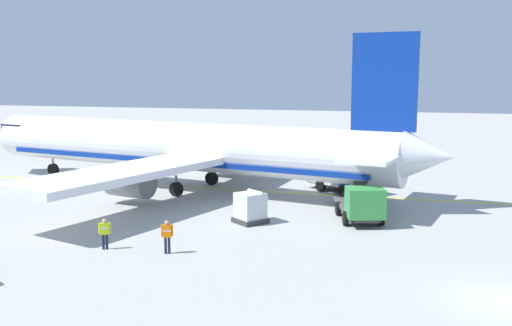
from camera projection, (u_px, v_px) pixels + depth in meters
The scene contains 7 objects.
airliner_foreground at pixel (184, 147), 47.74m from camera, with size 34.46×41.44×11.90m.
service_truck_fuel at pixel (338, 172), 47.17m from camera, with size 5.18×5.86×2.88m.
service_truck_catering at pixel (361, 204), 37.43m from camera, with size 6.64×3.87×2.62m.
cargo_container_near at pixel (251, 208), 37.43m from camera, with size 2.45×2.45×2.02m.
crew_marshaller at pixel (105, 231), 31.77m from camera, with size 0.42×0.56×1.66m.
crew_loader_left at pixel (167, 234), 31.01m from camera, with size 0.36×0.60×1.77m.
apron_guide_line at pixel (241, 190), 47.87m from camera, with size 0.30×60.00×0.01m, color yellow.
Camera 1 is at (-25.32, 3.54, 9.32)m, focal length 42.22 mm.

